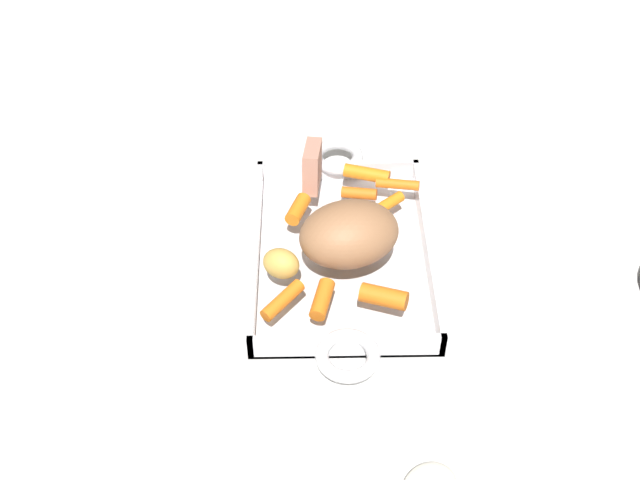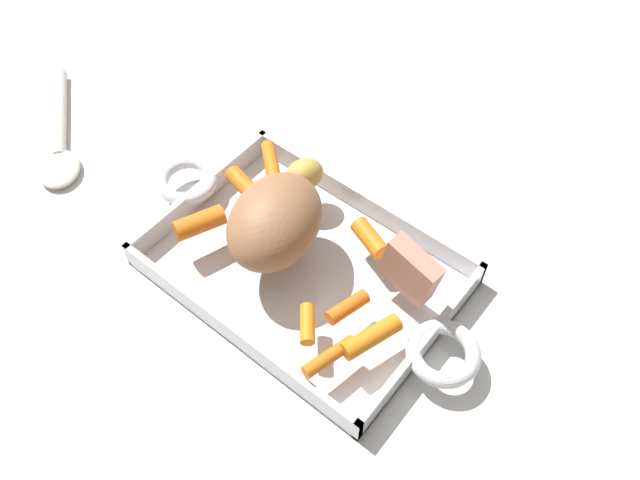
{
  "view_description": "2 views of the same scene",
  "coord_description": "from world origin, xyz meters",
  "px_view_note": "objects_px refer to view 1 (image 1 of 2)",
  "views": [
    {
      "loc": [
        -0.75,
        0.04,
        0.77
      ],
      "look_at": [
        -0.03,
        0.03,
        0.06
      ],
      "focal_mm": 44.84,
      "sensor_mm": 36.0,
      "label": 1
    },
    {
      "loc": [
        0.27,
        -0.31,
        0.63
      ],
      "look_at": [
        0.01,
        0.02,
        0.05
      ],
      "focal_mm": 36.4,
      "sensor_mm": 36.0,
      "label": 2
    }
  ],
  "objects_px": {
    "baby_carrot_southwest": "(384,297)",
    "baby_carrot_center_left": "(367,174)",
    "baby_carrot_center_right": "(283,300)",
    "baby_carrot_southeast": "(398,184)",
    "roast_slice_outer": "(312,167)",
    "baby_carrot_northeast": "(298,209)",
    "baby_carrot_short": "(390,203)",
    "potato_halved": "(281,263)",
    "baby_carrot_northwest": "(322,299)",
    "baby_carrot_long": "(359,193)",
    "pork_roast": "(349,234)",
    "roasting_dish": "(342,252)"
  },
  "relations": [
    {
      "from": "roasting_dish",
      "to": "baby_carrot_long",
      "type": "height_order",
      "value": "baby_carrot_long"
    },
    {
      "from": "roasting_dish",
      "to": "baby_carrot_northwest",
      "type": "height_order",
      "value": "baby_carrot_northwest"
    },
    {
      "from": "roasting_dish",
      "to": "baby_carrot_center_left",
      "type": "xyz_separation_m",
      "value": [
        0.12,
        -0.04,
        0.03
      ]
    },
    {
      "from": "baby_carrot_short",
      "to": "baby_carrot_center_left",
      "type": "height_order",
      "value": "baby_carrot_center_left"
    },
    {
      "from": "baby_carrot_center_right",
      "to": "baby_carrot_southeast",
      "type": "xyz_separation_m",
      "value": [
        0.22,
        -0.16,
        -0.0
      ]
    },
    {
      "from": "baby_carrot_long",
      "to": "potato_halved",
      "type": "height_order",
      "value": "potato_halved"
    },
    {
      "from": "roast_slice_outer",
      "to": "potato_halved",
      "type": "distance_m",
      "value": 0.18
    },
    {
      "from": "baby_carrot_center_left",
      "to": "potato_halved",
      "type": "distance_m",
      "value": 0.22
    },
    {
      "from": "baby_carrot_long",
      "to": "baby_carrot_center_left",
      "type": "bearing_deg",
      "value": -17.76
    },
    {
      "from": "baby_carrot_center_right",
      "to": "baby_carrot_long",
      "type": "distance_m",
      "value": 0.22
    },
    {
      "from": "baby_carrot_center_right",
      "to": "baby_carrot_long",
      "type": "bearing_deg",
      "value": -27.67
    },
    {
      "from": "baby_carrot_northwest",
      "to": "baby_carrot_southwest",
      "type": "bearing_deg",
      "value": -88.95
    },
    {
      "from": "roast_slice_outer",
      "to": "baby_carrot_long",
      "type": "height_order",
      "value": "roast_slice_outer"
    },
    {
      "from": "baby_carrot_southeast",
      "to": "pork_roast",
      "type": "bearing_deg",
      "value": 150.91
    },
    {
      "from": "baby_carrot_southwest",
      "to": "baby_carrot_center_left",
      "type": "bearing_deg",
      "value": 1.67
    },
    {
      "from": "baby_carrot_northwest",
      "to": "baby_carrot_northeast",
      "type": "bearing_deg",
      "value": 10.43
    },
    {
      "from": "roast_slice_outer",
      "to": "baby_carrot_southeast",
      "type": "xyz_separation_m",
      "value": [
        -0.01,
        -0.12,
        -0.02
      ]
    },
    {
      "from": "pork_roast",
      "to": "baby_carrot_northeast",
      "type": "relative_size",
      "value": 2.71
    },
    {
      "from": "baby_carrot_short",
      "to": "baby_carrot_southeast",
      "type": "height_order",
      "value": "same"
    },
    {
      "from": "baby_carrot_northeast",
      "to": "baby_carrot_center_left",
      "type": "xyz_separation_m",
      "value": [
        0.07,
        -0.1,
        -0.0
      ]
    },
    {
      "from": "baby_carrot_northeast",
      "to": "baby_carrot_northwest",
      "type": "xyz_separation_m",
      "value": [
        -0.16,
        -0.03,
        -0.0
      ]
    },
    {
      "from": "baby_carrot_center_right",
      "to": "baby_carrot_center_left",
      "type": "bearing_deg",
      "value": -26.09
    },
    {
      "from": "baby_carrot_northeast",
      "to": "baby_carrot_center_right",
      "type": "distance_m",
      "value": 0.16
    },
    {
      "from": "baby_carrot_long",
      "to": "roasting_dish",
      "type": "bearing_deg",
      "value": 162.18
    },
    {
      "from": "roast_slice_outer",
      "to": "baby_carrot_southwest",
      "type": "bearing_deg",
      "value": -159.58
    },
    {
      "from": "baby_carrot_northwest",
      "to": "baby_carrot_long",
      "type": "bearing_deg",
      "value": -15.58
    },
    {
      "from": "baby_carrot_northeast",
      "to": "baby_carrot_center_left",
      "type": "bearing_deg",
      "value": -52.8
    },
    {
      "from": "roasting_dish",
      "to": "baby_carrot_northwest",
      "type": "xyz_separation_m",
      "value": [
        -0.11,
        0.03,
        0.04
      ]
    },
    {
      "from": "roasting_dish",
      "to": "potato_halved",
      "type": "distance_m",
      "value": 0.11
    },
    {
      "from": "roast_slice_outer",
      "to": "baby_carrot_northwest",
      "type": "distance_m",
      "value": 0.23
    },
    {
      "from": "baby_carrot_short",
      "to": "baby_carrot_center_left",
      "type": "distance_m",
      "value": 0.07
    },
    {
      "from": "baby_carrot_short",
      "to": "baby_carrot_northeast",
      "type": "height_order",
      "value": "baby_carrot_northeast"
    },
    {
      "from": "baby_carrot_northeast",
      "to": "pork_roast",
      "type": "bearing_deg",
      "value": -141.08
    },
    {
      "from": "pork_roast",
      "to": "potato_halved",
      "type": "xyz_separation_m",
      "value": [
        -0.03,
        0.09,
        -0.02
      ]
    },
    {
      "from": "baby_carrot_northeast",
      "to": "baby_carrot_short",
      "type": "bearing_deg",
      "value": -83.53
    },
    {
      "from": "baby_carrot_center_left",
      "to": "baby_carrot_northeast",
      "type": "bearing_deg",
      "value": 127.2
    },
    {
      "from": "roasting_dish",
      "to": "roast_slice_outer",
      "type": "xyz_separation_m",
      "value": [
        0.11,
        0.04,
        0.06
      ]
    },
    {
      "from": "baby_carrot_short",
      "to": "baby_carrot_northeast",
      "type": "distance_m",
      "value": 0.13
    },
    {
      "from": "baby_carrot_center_right",
      "to": "baby_carrot_northwest",
      "type": "height_order",
      "value": "baby_carrot_northwest"
    },
    {
      "from": "pork_roast",
      "to": "roast_slice_outer",
      "type": "bearing_deg",
      "value": 17.14
    },
    {
      "from": "baby_carrot_northeast",
      "to": "potato_halved",
      "type": "xyz_separation_m",
      "value": [
        -0.11,
        0.02,
        0.01
      ]
    },
    {
      "from": "baby_carrot_northeast",
      "to": "baby_carrot_long",
      "type": "height_order",
      "value": "baby_carrot_northeast"
    },
    {
      "from": "baby_carrot_northeast",
      "to": "baby_carrot_southeast",
      "type": "xyz_separation_m",
      "value": [
        0.05,
        -0.14,
        -0.0
      ]
    },
    {
      "from": "baby_carrot_southeast",
      "to": "baby_carrot_northwest",
      "type": "relative_size",
      "value": 1.17
    },
    {
      "from": "baby_carrot_center_right",
      "to": "roasting_dish",
      "type": "bearing_deg",
      "value": -33.87
    },
    {
      "from": "baby_carrot_long",
      "to": "baby_carrot_northwest",
      "type": "bearing_deg",
      "value": 164.42
    },
    {
      "from": "pork_roast",
      "to": "baby_carrot_southeast",
      "type": "xyz_separation_m",
      "value": [
        0.13,
        -0.07,
        -0.03
      ]
    },
    {
      "from": "roast_slice_outer",
      "to": "baby_carrot_northeast",
      "type": "height_order",
      "value": "roast_slice_outer"
    },
    {
      "from": "baby_carrot_southwest",
      "to": "baby_carrot_northwest",
      "type": "bearing_deg",
      "value": 91.05
    },
    {
      "from": "baby_carrot_northeast",
      "to": "baby_carrot_northwest",
      "type": "bearing_deg",
      "value": -169.57
    }
  ]
}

